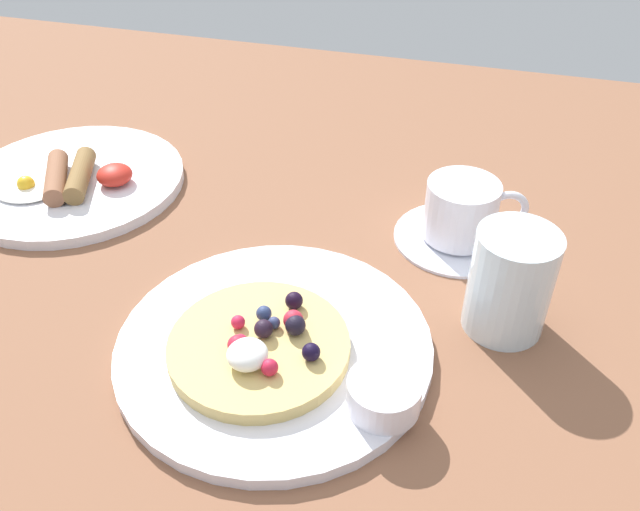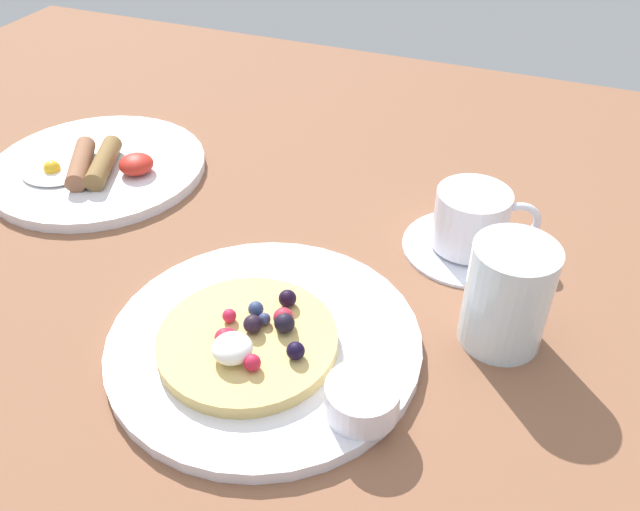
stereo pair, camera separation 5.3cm
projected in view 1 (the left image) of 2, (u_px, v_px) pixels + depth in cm
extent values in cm
cube|color=brown|center=(273.00, 299.00, 66.18)|extent=(160.46, 126.19, 3.00)
cylinder|color=white|center=(275.00, 346.00, 58.15)|extent=(27.90, 27.90, 1.25)
cylinder|color=tan|center=(259.00, 347.00, 56.30)|extent=(15.69, 15.69, 1.32)
sphere|color=red|center=(270.00, 367.00, 52.59)|extent=(1.43, 1.43, 1.43)
sphere|color=black|center=(294.00, 300.00, 58.76)|extent=(1.61, 1.61, 1.61)
sphere|color=black|center=(295.00, 325.00, 56.14)|extent=(1.78, 1.78, 1.78)
sphere|color=navy|center=(264.00, 313.00, 57.61)|extent=(1.38, 1.38, 1.38)
sphere|color=navy|center=(274.00, 323.00, 56.88)|extent=(1.09, 1.09, 1.09)
sphere|color=red|center=(237.00, 345.00, 54.40)|extent=(1.68, 1.68, 1.68)
sphere|color=#CB1C40|center=(240.00, 341.00, 55.01)|extent=(1.24, 1.24, 1.24)
sphere|color=black|center=(311.00, 352.00, 53.83)|extent=(1.55, 1.55, 1.55)
sphere|color=navy|center=(245.00, 362.00, 53.29)|extent=(1.02, 1.02, 1.02)
sphere|color=red|center=(293.00, 320.00, 56.67)|extent=(1.77, 1.77, 1.77)
sphere|color=#CD2141|center=(237.00, 322.00, 56.86)|extent=(1.24, 1.24, 1.24)
sphere|color=black|center=(264.00, 329.00, 55.91)|extent=(1.64, 1.64, 1.64)
ellipsoid|color=white|center=(247.00, 354.00, 53.27)|extent=(3.42, 3.42, 2.05)
cylinder|color=white|center=(384.00, 394.00, 51.23)|extent=(5.88, 5.88, 2.78)
cylinder|color=brown|center=(384.00, 390.00, 50.89)|extent=(4.82, 4.82, 0.33)
cylinder|color=white|center=(74.00, 181.00, 80.01)|extent=(26.53, 26.53, 1.30)
cylinder|color=brown|center=(80.00, 175.00, 77.53)|extent=(5.94, 9.79, 2.37)
cylinder|color=brown|center=(56.00, 177.00, 77.14)|extent=(6.91, 9.51, 2.37)
ellipsoid|color=white|center=(27.00, 188.00, 76.99)|extent=(7.91, 6.72, 0.60)
sphere|color=yellow|center=(26.00, 184.00, 76.68)|extent=(2.00, 2.00, 2.00)
ellipsoid|color=red|center=(115.00, 175.00, 77.65)|extent=(4.16, 4.16, 2.29)
cylinder|color=white|center=(457.00, 237.00, 71.44)|extent=(13.62, 13.62, 0.70)
cylinder|color=white|center=(461.00, 210.00, 69.27)|extent=(7.69, 7.69, 6.33)
torus|color=white|center=(508.00, 209.00, 68.82)|extent=(4.42, 1.69, 4.35)
cylinder|color=brown|center=(463.00, 194.00, 68.03)|extent=(6.53, 6.53, 0.51)
cylinder|color=silver|center=(510.00, 282.00, 58.12)|extent=(7.38, 7.38, 10.16)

